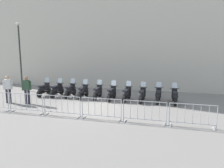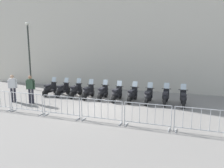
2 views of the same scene
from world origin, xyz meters
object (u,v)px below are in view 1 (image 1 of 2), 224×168
object	(u,v)px
motorcycle_2	(70,91)
motorcycle_4	(97,92)
officer_mid_plaza	(8,88)
officer_near_row_end	(27,88)
motorcycle_5	(111,93)
barrier_segment_4	(145,112)
motorcycle_1	(56,90)
motorcycle_8	(158,96)
street_lamp	(20,50)
motorcycle_7	(142,95)
barrier_segment_5	(193,116)
motorcycle_3	(83,92)
motorcycle_6	(126,94)
motorcycle_9	(175,97)
barrier_segment_1	(26,103)
barrier_segment_2	(62,106)
motorcycle_0	(43,90)
barrier_segment_3	(101,109)

from	to	relation	value
motorcycle_2	motorcycle_4	distance (m)	2.03
motorcycle_2	officer_mid_plaza	bearing A→B (deg)	-140.14
officer_near_row_end	motorcycle_5	bearing A→B (deg)	25.88
barrier_segment_4	motorcycle_1	bearing A→B (deg)	149.68
motorcycle_2	officer_near_row_end	world-z (taller)	officer_near_row_end
motorcycle_2	motorcycle_8	bearing A→B (deg)	0.57
street_lamp	officer_mid_plaza	size ratio (longest dim) A/B	3.08
motorcycle_7	barrier_segment_5	world-z (taller)	motorcycle_7
motorcycle_3	motorcycle_2	bearing A→B (deg)	173.94
street_lamp	motorcycle_2	bearing A→B (deg)	-13.86
motorcycle_4	motorcycle_6	distance (m)	2.02
motorcycle_6	motorcycle_7	distance (m)	1.02
motorcycle_4	barrier_segment_5	bearing A→B (deg)	-34.55
motorcycle_9	barrier_segment_1	world-z (taller)	motorcycle_9
motorcycle_5	street_lamp	bearing A→B (deg)	170.79
motorcycle_8	barrier_segment_2	world-z (taller)	motorcycle_8
motorcycle_1	motorcycle_4	xyz separation A→B (m)	(3.05, 0.08, 0.00)
motorcycle_6	barrier_segment_5	xyz separation A→B (m)	(3.81, -3.97, 0.07)
motorcycle_3	motorcycle_8	world-z (taller)	same
barrier_segment_4	motorcycle_0	bearing A→B (deg)	153.37
motorcycle_8	officer_near_row_end	xyz separation A→B (m)	(-7.81, -2.46, 0.53)
motorcycle_0	barrier_segment_1	world-z (taller)	motorcycle_0
motorcycle_8	street_lamp	world-z (taller)	street_lamp
motorcycle_5	barrier_segment_5	size ratio (longest dim) A/B	0.85
motorcycle_1	motorcycle_2	size ratio (longest dim) A/B	1.00
motorcycle_9	street_lamp	world-z (taller)	street_lamp
motorcycle_5	motorcycle_9	distance (m)	4.07
motorcycle_6	barrier_segment_1	distance (m)	6.17
motorcycle_2	barrier_segment_5	world-z (taller)	motorcycle_2
barrier_segment_5	officer_mid_plaza	bearing A→B (deg)	172.24
motorcycle_5	officer_mid_plaza	bearing A→B (deg)	-158.19
barrier_segment_3	motorcycle_4	bearing A→B (deg)	111.53
barrier_segment_3	barrier_segment_4	world-z (taller)	same
motorcycle_8	barrier_segment_2	xyz separation A→B (m)	(-4.58, -4.11, 0.07)
motorcycle_2	motorcycle_4	world-z (taller)	same
motorcycle_0	officer_mid_plaza	distance (m)	2.65
motorcycle_1	officer_near_row_end	distance (m)	2.50
motorcycle_5	motorcycle_1	bearing A→B (deg)	179.49
barrier_segment_2	motorcycle_8	bearing A→B (deg)	41.90
motorcycle_7	barrier_segment_3	distance (m)	4.22
barrier_segment_3	barrier_segment_4	distance (m)	2.12
motorcycle_7	motorcycle_8	size ratio (longest dim) A/B	1.00
motorcycle_3	officer_mid_plaza	bearing A→B (deg)	-149.14
motorcycle_6	motorcycle_9	distance (m)	3.06
motorcycle_5	motorcycle_3	bearing A→B (deg)	-179.51
barrier_segment_1	barrier_segment_5	bearing A→B (deg)	0.48
barrier_segment_1	officer_mid_plaza	bearing A→B (deg)	147.18
motorcycle_3	street_lamp	size ratio (longest dim) A/B	0.32
barrier_segment_5	motorcycle_1	bearing A→B (deg)	156.08
motorcycle_1	motorcycle_3	size ratio (longest dim) A/B	1.00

